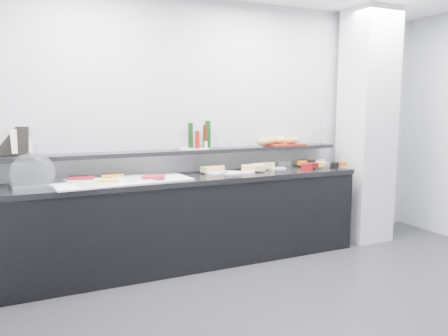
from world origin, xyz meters
name	(u,v)px	position (x,y,z in m)	size (l,w,h in m)	color
ground	(361,323)	(0.00, 0.00, 0.00)	(5.00, 5.00, 0.00)	#2D2D30
back_wall	(240,128)	(0.00, 2.00, 1.35)	(5.00, 0.02, 2.70)	#BABDC2
column	(367,127)	(1.50, 1.65, 1.35)	(0.50, 0.50, 2.70)	silver
buffet_cabinet	(191,223)	(-0.70, 1.70, 0.42)	(3.60, 0.60, 0.85)	black
counter_top	(191,179)	(-0.70, 1.70, 0.88)	(3.62, 0.62, 0.05)	black
wall_shelf	(184,152)	(-0.70, 1.88, 1.13)	(3.60, 0.25, 0.04)	black
cloche_base	(38,185)	(-2.10, 1.71, 0.92)	(0.44, 0.29, 0.04)	silver
cloche_dome	(33,172)	(-2.14, 1.73, 1.03)	(0.38, 0.25, 0.34)	white
linen_runner	(122,180)	(-1.38, 1.69, 0.91)	(1.22, 0.58, 0.01)	white
platter_meat_a	(83,180)	(-1.72, 1.80, 0.92)	(0.33, 0.22, 0.01)	white
food_meat_a	(81,178)	(-1.73, 1.80, 0.94)	(0.23, 0.15, 0.02)	maroon
platter_salmon	(128,176)	(-1.29, 1.84, 0.92)	(0.34, 0.23, 0.01)	silver
food_salmon	(112,175)	(-1.44, 1.85, 0.94)	(0.21, 0.13, 0.02)	orange
platter_cheese	(98,184)	(-1.62, 1.53, 0.92)	(0.32, 0.21, 0.01)	white
food_cheese	(108,180)	(-1.54, 1.55, 0.94)	(0.19, 0.12, 0.02)	#F6E05F
platter_meat_b	(144,179)	(-1.19, 1.61, 0.92)	(0.33, 0.22, 0.01)	white
food_meat_b	(154,177)	(-1.11, 1.57, 0.94)	(0.21, 0.13, 0.02)	maroon
sandwich_plate_left	(220,172)	(-0.35, 1.76, 0.91)	(0.32, 0.14, 0.01)	silver
sandwich_food_left	(212,169)	(-0.41, 1.82, 0.94)	(0.26, 0.10, 0.06)	#E1BB76
tongs_left	(209,172)	(-0.47, 1.78, 0.92)	(0.01, 0.01, 0.16)	silver
sandwich_plate_mid	(238,173)	(-0.19, 1.67, 0.91)	(0.32, 0.14, 0.01)	white
sandwich_food_mid	(253,168)	(0.00, 1.68, 0.94)	(0.24, 0.09, 0.06)	#D7B571
tongs_mid	(235,172)	(-0.24, 1.64, 0.92)	(0.01, 0.01, 0.16)	silver
sandwich_plate_right	(271,168)	(0.30, 1.82, 0.91)	(0.31, 0.13, 0.01)	silver
sandwich_food_right	(262,166)	(0.17, 1.80, 0.94)	(0.29, 0.11, 0.06)	#E4C577
tongs_right	(267,169)	(0.17, 1.69, 0.92)	(0.01, 0.01, 0.16)	#B9BAC0
bowl_glass_fruit	(284,165)	(0.49, 1.84, 0.94)	(0.16, 0.16, 0.07)	white
fill_glass_fruit	(302,162)	(0.72, 1.83, 0.95)	(0.14, 0.14, 0.05)	orange
bowl_black_jam	(310,163)	(0.81, 1.80, 0.94)	(0.13, 0.13, 0.07)	black
fill_black_jam	(304,162)	(0.76, 1.85, 0.95)	(0.11, 0.11, 0.05)	#600D14
bowl_glass_cream	(319,163)	(0.95, 1.81, 0.94)	(0.16, 0.16, 0.07)	white
fill_glass_cream	(320,161)	(0.98, 1.84, 0.95)	(0.14, 0.14, 0.05)	white
bowl_red_jam	(307,166)	(0.63, 1.61, 0.94)	(0.13, 0.13, 0.07)	maroon
fill_red_jam	(314,165)	(0.71, 1.59, 0.95)	(0.10, 0.10, 0.05)	#540C0C
bowl_glass_salmon	(324,165)	(0.87, 1.61, 0.94)	(0.16, 0.16, 0.07)	white
fill_glass_salmon	(320,164)	(0.82, 1.61, 0.95)	(0.12, 0.12, 0.05)	#F79B3C
bowl_black_fruit	(334,165)	(0.97, 1.57, 0.94)	(0.11, 0.11, 0.07)	black
fill_black_fruit	(343,163)	(1.09, 1.56, 0.95)	(0.09, 0.09, 0.05)	#C6561B
framed_print	(14,141)	(-2.27, 1.99, 1.28)	(0.25, 0.02, 0.26)	black
print_art	(21,141)	(-2.21, 1.98, 1.28)	(0.17, 0.00, 0.22)	beige
condiment_tray	(194,149)	(-0.59, 1.89, 1.16)	(0.29, 0.18, 0.01)	white
bottle_green_a	(191,135)	(-0.61, 1.93, 1.29)	(0.05, 0.05, 0.26)	black
bottle_brown	(205,136)	(-0.47, 1.87, 1.28)	(0.05, 0.05, 0.24)	#351A09
bottle_green_b	(208,134)	(-0.43, 1.90, 1.30)	(0.06, 0.06, 0.28)	#103A11
bottle_hot	(197,140)	(-0.58, 1.83, 1.25)	(0.05, 0.05, 0.18)	#AF100C
shaker_salt	(206,144)	(-0.47, 1.86, 1.20)	(0.03, 0.03, 0.07)	white
shaker_pepper	(220,144)	(-0.29, 1.89, 1.20)	(0.03, 0.03, 0.07)	white
bread_tray	(283,144)	(0.51, 1.91, 1.16)	(0.44, 0.31, 0.02)	maroon
bread_roll_nw	(266,140)	(0.29, 1.91, 1.21)	(0.15, 0.10, 0.08)	#BC7448
bread_roll_n	(275,140)	(0.42, 1.95, 1.21)	(0.15, 0.10, 0.08)	#AE7342
bread_roll_ne	(276,140)	(0.45, 1.97, 1.21)	(0.13, 0.08, 0.08)	#AA7441
bread_roll_sw	(263,142)	(0.17, 1.78, 1.21)	(0.15, 0.09, 0.08)	#B89346
bread_roll_s	(290,140)	(0.54, 1.82, 1.21)	(0.14, 0.09, 0.08)	#BA7D47
bread_roll_se	(294,140)	(0.61, 1.83, 1.21)	(0.12, 0.08, 0.08)	tan
bread_roll_midw	(270,141)	(0.30, 1.86, 1.21)	(0.12, 0.08, 0.08)	#AE8242
bread_roll_mide	(280,140)	(0.48, 1.92, 1.21)	(0.15, 0.09, 0.08)	gold
carafe	(325,131)	(1.04, 1.85, 1.30)	(0.09, 0.09, 0.30)	silver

